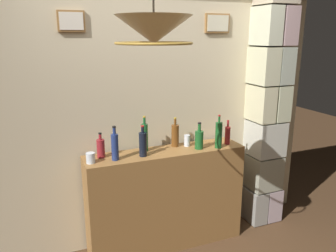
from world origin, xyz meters
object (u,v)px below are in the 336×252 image
object	(u,v)px
liquor_bottle_mezcal	(115,146)
liquor_bottle_gin	(227,135)
liquor_bottle_sherry	(143,144)
liquor_bottle_whiskey	(101,148)
liquor_bottle_brandy	(199,139)
liquor_bottle_rye	(145,137)
glass_tumbler_rocks	(187,141)
glass_tumbler_highball	(91,158)
liquor_bottle_tequila	(219,135)
pendant_lamp	(154,31)
liquor_bottle_port	(175,135)

from	to	relation	value
liquor_bottle_mezcal	liquor_bottle_gin	distance (m)	1.12
liquor_bottle_sherry	liquor_bottle_whiskey	xyz separation A→B (m)	(-0.35, 0.11, -0.03)
liquor_bottle_brandy	liquor_bottle_mezcal	bearing A→B (deg)	179.61
liquor_bottle_whiskey	liquor_bottle_rye	distance (m)	0.41
glass_tumbler_rocks	glass_tumbler_highball	size ratio (longest dim) A/B	1.25
liquor_bottle_whiskey	liquor_bottle_tequila	bearing A→B (deg)	-8.45
liquor_bottle_mezcal	liquor_bottle_brandy	world-z (taller)	liquor_bottle_mezcal
liquor_bottle_sherry	glass_tumbler_highball	bearing A→B (deg)	179.09
liquor_bottle_brandy	pendant_lamp	bearing A→B (deg)	-133.96
glass_tumbler_rocks	pendant_lamp	xyz separation A→B (m)	(-0.63, -0.84, 1.00)
liquor_bottle_gin	glass_tumbler_highball	size ratio (longest dim) A/B	2.73
liquor_bottle_port	glass_tumbler_rocks	world-z (taller)	liquor_bottle_port
liquor_bottle_brandy	pendant_lamp	size ratio (longest dim) A/B	0.47
liquor_bottle_tequila	glass_tumbler_highball	xyz separation A→B (m)	(-1.18, 0.06, -0.08)
glass_tumbler_highball	liquor_bottle_port	bearing A→B (deg)	9.48
liquor_bottle_mezcal	glass_tumbler_highball	world-z (taller)	liquor_bottle_mezcal
glass_tumbler_rocks	liquor_bottle_whiskey	bearing A→B (deg)	179.73
liquor_bottle_rye	liquor_bottle_mezcal	xyz separation A→B (m)	(-0.30, -0.12, -0.01)
liquor_bottle_gin	liquor_bottle_brandy	xyz separation A→B (m)	(-0.32, -0.02, -0.00)
liquor_bottle_gin	liquor_bottle_tequila	size ratio (longest dim) A/B	0.75
liquor_bottle_tequila	liquor_bottle_port	world-z (taller)	liquor_bottle_tequila
liquor_bottle_gin	liquor_bottle_port	xyz separation A→B (m)	(-0.50, 0.13, 0.02)
liquor_bottle_sherry	pendant_lamp	distance (m)	1.20
liquor_bottle_sherry	liquor_bottle_gin	world-z (taller)	liquor_bottle_sherry
liquor_bottle_port	liquor_bottle_brandy	bearing A→B (deg)	-40.37
liquor_bottle_tequila	glass_tumbler_highball	world-z (taller)	liquor_bottle_tequila
liquor_bottle_tequila	glass_tumbler_rocks	size ratio (longest dim) A/B	2.90
liquor_bottle_mezcal	liquor_bottle_whiskey	bearing A→B (deg)	132.39
liquor_bottle_brandy	liquor_bottle_port	world-z (taller)	liquor_bottle_port
liquor_bottle_rye	liquor_bottle_mezcal	size ratio (longest dim) A/B	1.11
liquor_bottle_tequila	pendant_lamp	distance (m)	1.45
liquor_bottle_rye	liquor_bottle_brandy	bearing A→B (deg)	-14.21
liquor_bottle_whiskey	liquor_bottle_gin	distance (m)	1.22
liquor_bottle_sherry	pendant_lamp	bearing A→B (deg)	-101.74
liquor_bottle_rye	liquor_bottle_brandy	world-z (taller)	liquor_bottle_rye
glass_tumbler_highball	liquor_bottle_whiskey	bearing A→B (deg)	43.32
liquor_bottle_gin	liquor_bottle_port	bearing A→B (deg)	165.18
liquor_bottle_tequila	liquor_bottle_mezcal	bearing A→B (deg)	177.03
liquor_bottle_tequila	liquor_bottle_gin	bearing A→B (deg)	25.20
glass_tumbler_rocks	liquor_bottle_port	bearing A→B (deg)	159.09
liquor_bottle_sherry	liquor_bottle_port	distance (m)	0.40
liquor_bottle_rye	liquor_bottle_mezcal	bearing A→B (deg)	-158.63
liquor_bottle_mezcal	liquor_bottle_tequila	size ratio (longest dim) A/B	0.94
liquor_bottle_mezcal	liquor_bottle_gin	xyz separation A→B (m)	(1.12, 0.01, -0.03)
liquor_bottle_tequila	liquor_bottle_port	distance (m)	0.41
liquor_bottle_sherry	glass_tumbler_highball	xyz separation A→B (m)	(-0.45, 0.01, -0.07)
liquor_bottle_sherry	liquor_bottle_tequila	distance (m)	0.73
liquor_bottle_sherry	liquor_bottle_mezcal	bearing A→B (deg)	-179.69
liquor_bottle_tequila	pendant_lamp	bearing A→B (deg)	-142.31
liquor_bottle_mezcal	liquor_bottle_gin	bearing A→B (deg)	0.75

